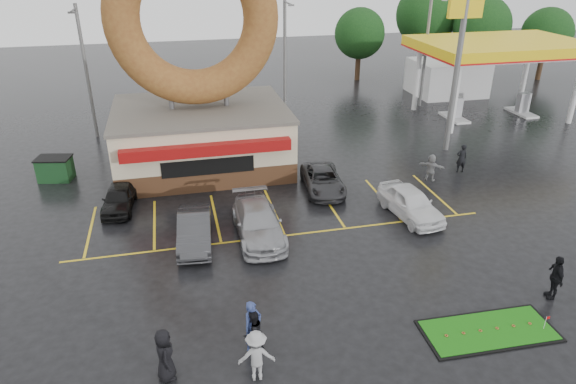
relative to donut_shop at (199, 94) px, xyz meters
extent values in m
plane|color=black|center=(3.00, -12.97, -4.46)|extent=(120.00, 120.00, 0.00)
cube|color=#472B19|center=(0.00, 0.03, -3.86)|extent=(10.00, 8.00, 1.20)
cube|color=beige|center=(0.00, 0.03, -2.11)|extent=(10.00, 8.00, 2.30)
cube|color=#59544C|center=(0.00, 0.03, -0.86)|extent=(10.20, 8.20, 0.20)
cube|color=maroon|center=(0.00, -4.27, -1.86)|extent=(9.00, 0.60, 0.60)
cylinder|color=slate|center=(-1.60, 0.03, -0.16)|extent=(0.30, 0.30, 1.20)
cylinder|color=slate|center=(1.60, 0.03, -0.16)|extent=(0.30, 0.30, 1.20)
torus|color=brown|center=(0.00, 0.03, 4.24)|extent=(9.60, 2.00, 9.60)
cylinder|color=silver|center=(18.00, 2.03, -1.96)|extent=(0.40, 0.40, 5.00)
cylinder|color=silver|center=(28.00, 2.03, -1.96)|extent=(0.40, 0.40, 5.00)
cylinder|color=silver|center=(18.00, 8.03, -1.96)|extent=(0.40, 0.40, 5.00)
cylinder|color=silver|center=(28.00, 8.03, -1.96)|extent=(0.40, 0.40, 5.00)
cube|color=silver|center=(23.00, 5.03, 0.79)|extent=(12.00, 8.00, 0.50)
cube|color=yellow|center=(23.00, 5.03, 1.09)|extent=(12.30, 8.30, 0.70)
cube|color=#99999E|center=(20.00, 5.03, -3.56)|extent=(0.90, 0.60, 1.60)
cube|color=#99999E|center=(26.00, 5.03, -3.56)|extent=(0.90, 0.60, 1.60)
cube|color=silver|center=(23.00, 12.03, -2.96)|extent=(6.00, 5.00, 3.00)
cylinder|color=slate|center=(16.00, -0.97, 0.54)|extent=(0.36, 0.36, 10.00)
cylinder|color=slate|center=(-7.00, 7.03, 0.04)|extent=(0.24, 0.24, 9.00)
cylinder|color=slate|center=(-7.00, 6.03, 4.24)|extent=(0.12, 2.00, 0.12)
cube|color=slate|center=(-7.00, 5.03, 4.19)|extent=(0.40, 0.18, 0.12)
cylinder|color=slate|center=(7.00, 8.03, 0.04)|extent=(0.24, 0.24, 9.00)
cylinder|color=slate|center=(7.00, 7.03, 4.24)|extent=(0.12, 2.00, 0.12)
cube|color=slate|center=(7.00, 6.03, 4.19)|extent=(0.40, 0.18, 0.12)
cylinder|color=slate|center=(19.00, 9.03, 0.04)|extent=(0.24, 0.24, 9.00)
cube|color=slate|center=(19.00, 7.03, 4.19)|extent=(0.40, 0.18, 0.12)
cylinder|color=#332114|center=(29.00, 17.03, -3.02)|extent=(0.50, 0.50, 2.88)
sphere|color=black|center=(29.00, 17.03, 0.74)|extent=(5.60, 5.60, 5.60)
cylinder|color=#332114|center=(35.00, 15.03, -3.20)|extent=(0.50, 0.50, 2.52)
sphere|color=black|center=(35.00, 15.03, 0.09)|extent=(4.90, 4.90, 4.90)
cylinder|color=#332114|center=(25.00, 21.03, -2.84)|extent=(0.50, 0.50, 3.24)
sphere|color=black|center=(25.00, 21.03, 1.39)|extent=(6.30, 6.30, 6.30)
cylinder|color=#332114|center=(17.00, 19.03, -3.20)|extent=(0.50, 0.50, 2.52)
sphere|color=black|center=(17.00, 19.03, 0.09)|extent=(4.90, 4.90, 4.90)
imported|color=black|center=(-4.71, -4.97, -3.84)|extent=(1.82, 3.80, 1.25)
imported|color=#2F2F32|center=(-1.15, -9.30, -3.77)|extent=(1.81, 4.32, 1.39)
imported|color=#9A9A9E|center=(1.78, -9.32, -3.73)|extent=(2.07, 5.06, 1.47)
imported|color=#2E2E31|center=(6.16, -5.17, -3.86)|extent=(2.48, 4.58, 1.22)
imported|color=white|center=(9.56, -9.08, -3.73)|extent=(2.28, 4.52, 1.48)
imported|color=navy|center=(0.31, -16.64, -3.51)|extent=(0.83, 0.75, 1.90)
imported|color=black|center=(0.28, -16.78, -3.65)|extent=(1.00, 0.96, 1.63)
imported|color=#969799|center=(0.20, -17.94, -3.57)|extent=(1.22, 0.78, 1.79)
imported|color=black|center=(-2.56, -17.28, -3.55)|extent=(0.65, 0.94, 1.84)
imported|color=black|center=(12.05, -16.45, -3.55)|extent=(0.74, 1.16, 1.84)
imported|color=gray|center=(12.62, -5.30, -3.67)|extent=(1.41, 1.32, 1.59)
imported|color=black|center=(14.94, -4.61, -3.58)|extent=(0.68, 0.48, 1.78)
cube|color=#1A4420|center=(-8.54, -0.30, -3.81)|extent=(2.00, 1.53, 1.30)
cube|color=black|center=(8.56, -17.69, -4.44)|extent=(4.82, 2.20, 0.05)
cube|color=#1B6D12|center=(8.56, -17.69, -4.41)|extent=(4.59, 1.98, 0.03)
cylinder|color=silver|center=(10.50, -18.08, -4.14)|extent=(0.02, 0.02, 0.54)
cube|color=red|center=(10.57, -18.08, -3.92)|extent=(0.14, 0.01, 0.10)
camera|label=1|loc=(-1.58, -29.93, 7.89)|focal=32.00mm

